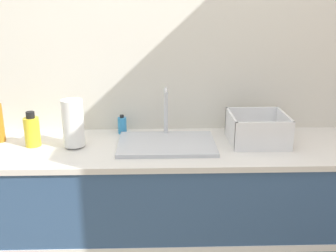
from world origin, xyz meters
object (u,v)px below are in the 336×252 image
Objects in this scene: dish_rack at (257,132)px; soap_dispenser at (122,125)px; bottle_yellow at (32,131)px; paper_towel_roll at (73,123)px; sink at (167,142)px.

soap_dispenser is (-0.76, 0.18, -0.01)m from dish_rack.
bottle_yellow reaches higher than dish_rack.
bottle_yellow is at bearing -157.32° from soap_dispenser.
dish_rack is at bearing 2.58° from paper_towel_roll.
bottle_yellow is at bearing 178.86° from sink.
paper_towel_roll is 0.33m from soap_dispenser.
paper_towel_roll is 1.37× the size of bottle_yellow.
paper_towel_roll is 0.23m from bottle_yellow.
sink reaches higher than paper_towel_roll.
soap_dispenser is (-0.26, 0.21, 0.03)m from sink.
sink is 0.50m from paper_towel_roll.
bottle_yellow is at bearing -179.14° from dish_rack.
dish_rack is 2.73× the size of soap_dispenser.
sink is 2.73× the size of bottle_yellow.
paper_towel_roll reaches higher than soap_dispenser.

